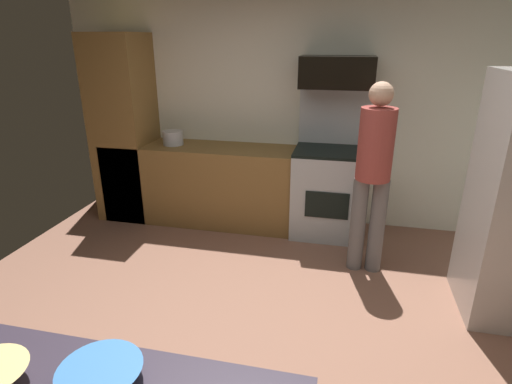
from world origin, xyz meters
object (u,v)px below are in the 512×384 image
object	(u,v)px
person_cook	(373,171)
mixing_bowl_small	(101,376)
oven_range	(329,188)
microwave	(337,72)
stock_pot	(173,138)

from	to	relation	value
person_cook	mixing_bowl_small	xyz separation A→B (m)	(-1.02, -2.54, -0.03)
oven_range	mixing_bowl_small	world-z (taller)	oven_range
microwave	person_cook	world-z (taller)	microwave
microwave	mixing_bowl_small	world-z (taller)	microwave
microwave	stock_pot	xyz separation A→B (m)	(-1.78, -0.08, -0.74)
microwave	mixing_bowl_small	size ratio (longest dim) A/B	2.51
oven_range	mixing_bowl_small	xyz separation A→B (m)	(-0.64, -3.27, 0.41)
stock_pot	oven_range	bearing A→B (deg)	-0.14
microwave	mixing_bowl_small	bearing A→B (deg)	-100.74
mixing_bowl_small	stock_pot	size ratio (longest dim) A/B	1.29
person_cook	stock_pot	xyz separation A→B (m)	(-2.17, 0.73, 0.01)
microwave	stock_pot	distance (m)	1.93
mixing_bowl_small	person_cook	bearing A→B (deg)	68.07
microwave	oven_range	bearing A→B (deg)	-90.00
oven_range	mixing_bowl_small	distance (m)	3.36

